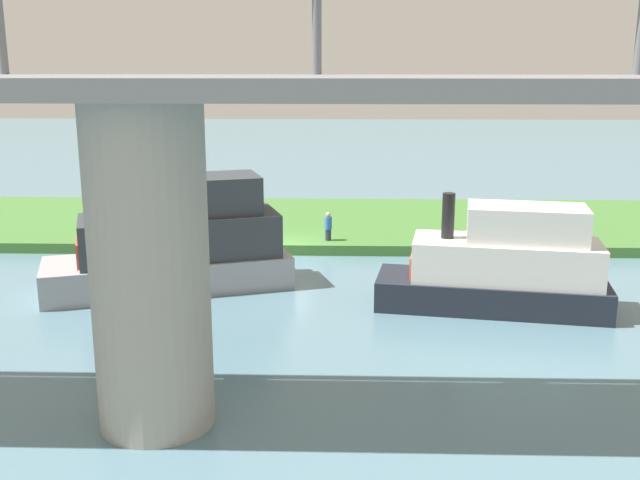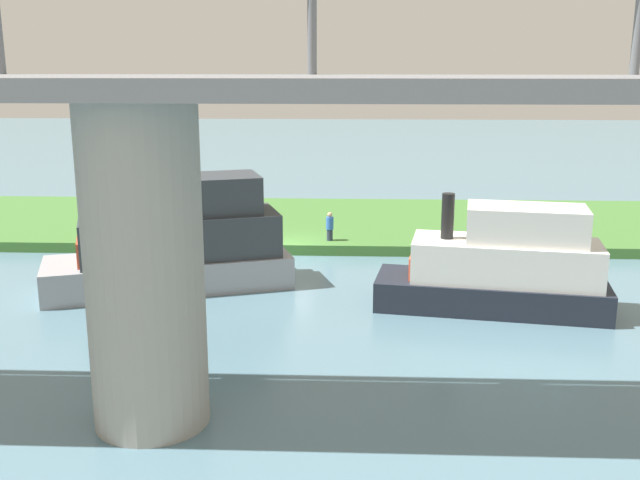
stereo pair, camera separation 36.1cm
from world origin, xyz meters
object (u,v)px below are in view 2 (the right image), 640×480
at_px(person_on_bank, 330,226).
at_px(houseboat_blue, 176,243).
at_px(mooring_post, 162,225).
at_px(skiff_small, 494,265).
at_px(motorboat_white, 500,268).
at_px(bridge_pylon, 144,268).

relative_size(person_on_bank, houseboat_blue, 0.14).
height_order(mooring_post, skiff_small, mooring_post).
height_order(person_on_bank, skiff_small, person_on_bank).
bearing_deg(motorboat_white, skiff_small, -98.28).
height_order(houseboat_blue, skiff_small, houseboat_blue).
relative_size(person_on_bank, mooring_post, 1.33).
xyz_separation_m(person_on_bank, mooring_post, (8.35, -0.65, -0.18)).
bearing_deg(bridge_pylon, motorboat_white, -138.80).
bearing_deg(bridge_pylon, person_on_bank, -102.85).
distance_m(skiff_small, motorboat_white, 4.40).
height_order(bridge_pylon, houseboat_blue, bridge_pylon).
bearing_deg(houseboat_blue, motorboat_white, 169.96).
bearing_deg(houseboat_blue, mooring_post, -71.10).
bearing_deg(houseboat_blue, person_on_bank, -134.11).
bearing_deg(houseboat_blue, bridge_pylon, 99.84).
relative_size(houseboat_blue, skiff_small, 2.25).
xyz_separation_m(houseboat_blue, motorboat_white, (-12.51, 2.22, -0.25)).
bearing_deg(mooring_post, bridge_pylon, 103.32).
bearing_deg(bridge_pylon, skiff_small, -129.68).
distance_m(mooring_post, skiff_small, 16.22).
distance_m(bridge_pylon, person_on_bank, 18.31).
relative_size(mooring_post, motorboat_white, 0.12).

